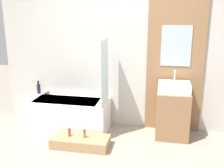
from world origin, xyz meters
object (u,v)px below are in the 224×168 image
at_px(sink, 174,87).
at_px(vase_round_light, 47,91).
at_px(bottle_soap_secondary, 84,134).
at_px(bathtub, 67,114).
at_px(vase_tall_dark, 39,88).
at_px(wooden_step_bench, 81,142).
at_px(bottle_soap_primary, 69,133).

height_order(sink, vase_round_light, sink).
height_order(sink, bottle_soap_secondary, sink).
relative_size(bathtub, vase_tall_dark, 5.86).
height_order(wooden_step_bench, vase_tall_dark, vase_tall_dark).
bearing_deg(wooden_step_bench, bottle_soap_primary, 180.00).
bearing_deg(vase_tall_dark, bottle_soap_primary, -42.96).
relative_size(wooden_step_bench, sink, 1.76).
xyz_separation_m(bathtub, sink, (1.72, 0.06, 0.55)).
bearing_deg(vase_tall_dark, sink, -4.43).
bearing_deg(bottle_soap_secondary, sink, 25.66).
distance_m(sink, bottle_soap_secondary, 1.52).
relative_size(bathtub, sink, 2.90).
distance_m(wooden_step_bench, bottle_soap_primary, 0.21).
bearing_deg(vase_round_light, vase_tall_dark, 171.10).
distance_m(vase_tall_dark, vase_round_light, 0.17).
xyz_separation_m(wooden_step_bench, sink, (1.32, 0.60, 0.74)).
distance_m(bathtub, bottle_soap_primary, 0.60).
relative_size(wooden_step_bench, bottle_soap_primary, 7.08).
bearing_deg(wooden_step_bench, vase_round_light, 138.10).
bearing_deg(sink, bathtub, -178.05).
xyz_separation_m(bathtub, wooden_step_bench, (0.40, -0.55, -0.18)).
height_order(bottle_soap_primary, bottle_soap_secondary, same).
bearing_deg(sink, bottle_soap_secondary, -154.34).
distance_m(wooden_step_bench, vase_round_light, 1.24).
height_order(wooden_step_bench, bottle_soap_secondary, bottle_soap_secondary).
bearing_deg(bottle_soap_secondary, vase_tall_dark, 143.83).
height_order(vase_tall_dark, bottle_soap_secondary, vase_tall_dark).
height_order(vase_tall_dark, bottle_soap_primary, vase_tall_dark).
bearing_deg(bottle_soap_secondary, bathtub, 130.39).
relative_size(vase_tall_dark, bottle_soap_primary, 1.99).
bearing_deg(bottle_soap_secondary, bottle_soap_primary, 180.00).
bearing_deg(sink, bottle_soap_primary, -157.91).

